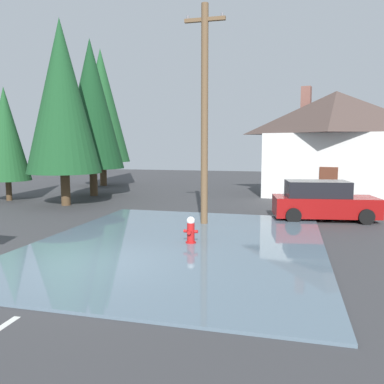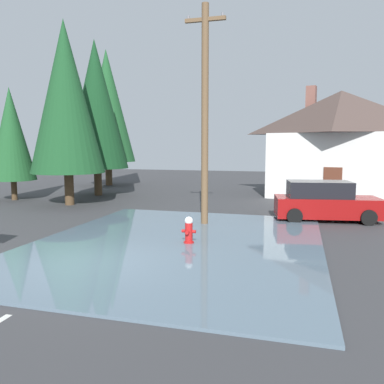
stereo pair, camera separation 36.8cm
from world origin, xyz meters
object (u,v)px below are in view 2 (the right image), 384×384
parked_car (324,202)px  pine_tree_tall_left (96,105)px  house (339,143)px  pine_tree_mid_left (107,106)px  pine_tree_short_left (11,134)px  fire_hydrant (189,231)px  pine_tree_far_center (66,97)px  utility_pole (205,113)px

parked_car → pine_tree_tall_left: (-13.66, 5.09, 4.97)m
house → pine_tree_mid_left: pine_tree_mid_left is taller
house → pine_tree_tall_left: 15.37m
house → pine_tree_short_left: size_ratio=1.42×
house → pine_tree_short_left: house is taller
pine_tree_short_left → pine_tree_mid_left: bearing=81.9°
fire_hydrant → pine_tree_short_left: bearing=150.3°
house → parked_car: 8.67m
house → pine_tree_short_left: 19.66m
pine_tree_tall_left → pine_tree_far_center: 4.16m
pine_tree_mid_left → pine_tree_far_center: (2.95, -10.17, -0.59)m
house → pine_tree_tall_left: (-14.87, -3.10, 2.39)m
pine_tree_mid_left → fire_hydrant: bearing=-55.3°
utility_pole → pine_tree_far_center: 9.10m
pine_tree_tall_left → pine_tree_short_left: size_ratio=1.50×
pine_tree_tall_left → pine_tree_short_left: bearing=-138.4°
utility_pole → house: size_ratio=0.92×
fire_hydrant → parked_car: parked_car is taller
house → pine_tree_tall_left: size_ratio=0.95×
house → parked_car: size_ratio=2.06×
fire_hydrant → pine_tree_tall_left: size_ratio=0.10×
pine_tree_short_left → fire_hydrant: bearing=-29.7°
house → parked_car: house is taller
fire_hydrant → parked_car: bearing=51.5°
utility_pole → parked_car: bearing=26.5°
pine_tree_far_center → pine_tree_short_left: bearing=169.0°
pine_tree_tall_left → pine_tree_far_center: size_ratio=1.01×
pine_tree_far_center → fire_hydrant: bearing=-37.2°
pine_tree_far_center → house: bearing=26.8°
parked_car → pine_tree_tall_left: bearing=159.6°
fire_hydrant → house: (5.66, 13.77, 2.93)m
utility_pole → parked_car: 6.42m
pine_tree_tall_left → pine_tree_mid_left: (-2.39, 6.04, 0.55)m
parked_car → house: bearing=81.6°
fire_hydrant → utility_pole: bearing=94.8°
house → pine_tree_far_center: bearing=-153.2°
house → pine_tree_mid_left: (-17.26, 2.94, 2.94)m
utility_pole → pine_tree_mid_left: bearing=130.0°
fire_hydrant → pine_tree_short_left: pine_tree_short_left is taller
pine_tree_mid_left → pine_tree_far_center: size_ratio=1.10×
fire_hydrant → pine_tree_tall_left: pine_tree_tall_left is taller
house → pine_tree_mid_left: 17.75m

